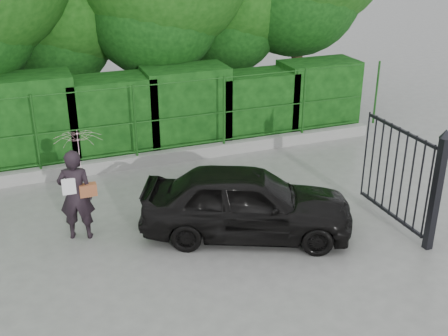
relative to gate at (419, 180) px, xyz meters
name	(u,v)px	position (x,y,z in m)	size (l,w,h in m)	color
ground	(173,263)	(-4.60, 0.72, -1.19)	(80.00, 80.00, 0.00)	gray
kerb	(122,163)	(-4.60, 5.22, -1.04)	(14.00, 0.25, 0.30)	#9E9E99
fence	(128,122)	(-4.38, 5.22, 0.01)	(14.13, 0.06, 1.80)	#174A14
hedge	(107,117)	(-4.71, 6.22, -0.15)	(14.20, 1.20, 2.30)	black
gate	(419,180)	(0.00, 0.00, 0.00)	(0.22, 2.33, 2.36)	black
woman	(78,171)	(-5.92, 2.29, 0.17)	(0.97, 0.91, 2.14)	black
car	(247,202)	(-2.95, 1.23, -0.50)	(1.62, 4.03, 1.37)	black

